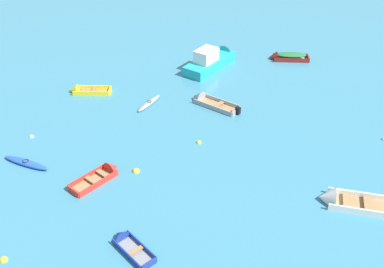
% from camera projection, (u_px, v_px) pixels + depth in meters
% --- Properties ---
extents(rowboat_grey_center, '(3.35, 3.69, 1.11)m').
position_uv_depth(rowboat_grey_center, '(206.00, 101.00, 33.85)').
color(rowboat_grey_center, '#99754C').
rests_on(rowboat_grey_center, ground_plane).
extents(rowboat_red_distant_center, '(3.19, 2.67, 0.99)m').
position_uv_depth(rowboat_red_distant_center, '(104.00, 173.00, 26.59)').
color(rowboat_red_distant_center, '#99754C').
rests_on(rowboat_red_distant_center, ground_plane).
extents(rowboat_yellow_far_right, '(3.33, 1.76, 0.94)m').
position_uv_depth(rowboat_yellow_far_right, '(82.00, 91.00, 35.20)').
color(rowboat_yellow_far_right, '#99754C').
rests_on(rowboat_yellow_far_right, ground_plane).
extents(rowboat_maroon_back_row_left, '(3.67, 2.09, 1.09)m').
position_uv_depth(rowboat_maroon_back_row_left, '(285.00, 57.00, 40.30)').
color(rowboat_maroon_back_row_left, gray).
rests_on(rowboat_maroon_back_row_left, ground_plane).
extents(rowboat_deep_blue_near_right, '(2.05, 2.78, 0.83)m').
position_uv_depth(rowboat_deep_blue_near_right, '(126.00, 243.00, 22.11)').
color(rowboat_deep_blue_near_right, gray).
rests_on(rowboat_deep_blue_near_right, ground_plane).
extents(kayak_blue_far_back, '(2.89, 2.37, 0.31)m').
position_uv_depth(kayak_blue_far_back, '(26.00, 163.00, 27.48)').
color(kayak_blue_far_back, blue).
rests_on(kayak_blue_far_back, ground_plane).
extents(rowboat_white_back_row_right, '(4.40, 3.14, 1.33)m').
position_uv_depth(rowboat_white_back_row_right, '(341.00, 201.00, 24.58)').
color(rowboat_white_back_row_right, '#99754C').
rests_on(rowboat_white_back_row_right, ground_plane).
extents(motor_launch_turquoise_back_row_center, '(5.68, 5.26, 2.19)m').
position_uv_depth(motor_launch_turquoise_back_row_center, '(213.00, 60.00, 39.00)').
color(motor_launch_turquoise_back_row_center, teal).
rests_on(motor_launch_turquoise_back_row_center, ground_plane).
extents(kayak_grey_far_left, '(2.22, 2.41, 0.27)m').
position_uv_depth(kayak_grey_far_left, '(149.00, 103.00, 33.66)').
color(kayak_grey_far_left, gray).
rests_on(kayak_grey_far_left, ground_plane).
extents(mooring_buoy_between_boats_left, '(0.29, 0.29, 0.29)m').
position_uv_depth(mooring_buoy_between_boats_left, '(32.00, 137.00, 30.11)').
color(mooring_buoy_between_boats_left, silver).
rests_on(mooring_buoy_between_boats_left, ground_plane).
extents(mooring_buoy_far_field, '(0.43, 0.43, 0.43)m').
position_uv_depth(mooring_buoy_far_field, '(136.00, 172.00, 27.01)').
color(mooring_buoy_far_field, yellow).
rests_on(mooring_buoy_far_field, ground_plane).
extents(mooring_buoy_central, '(0.32, 0.32, 0.32)m').
position_uv_depth(mooring_buoy_central, '(199.00, 143.00, 29.53)').
color(mooring_buoy_central, yellow).
rests_on(mooring_buoy_central, ground_plane).
extents(mooring_buoy_midfield, '(0.39, 0.39, 0.39)m').
position_uv_depth(mooring_buoy_midfield, '(4.00, 260.00, 21.38)').
color(mooring_buoy_midfield, yellow).
rests_on(mooring_buoy_midfield, ground_plane).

